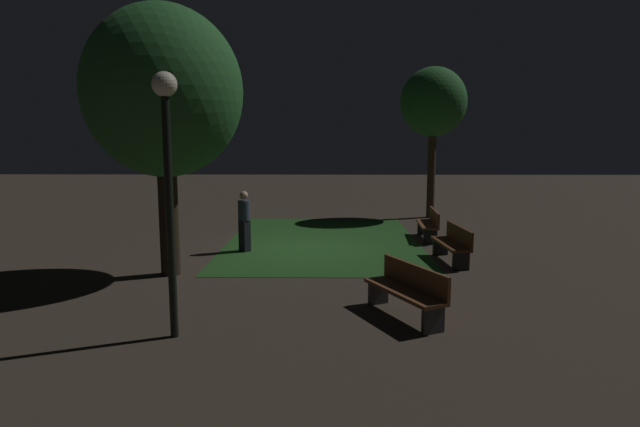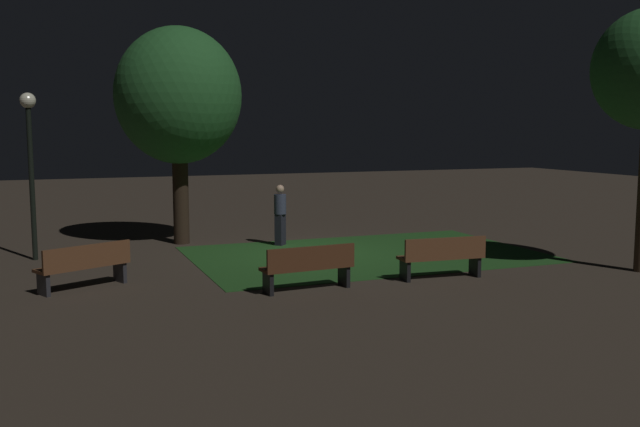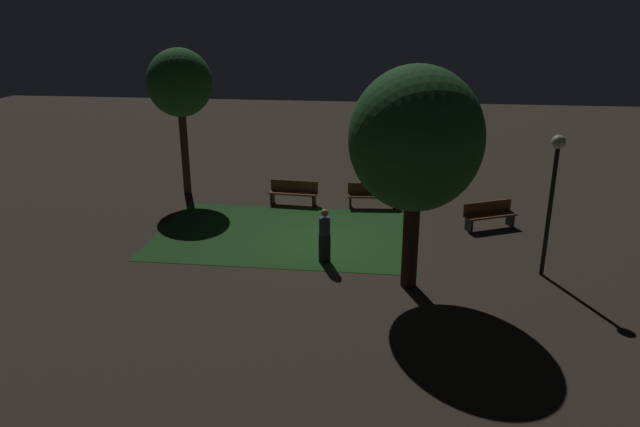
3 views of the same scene
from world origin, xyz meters
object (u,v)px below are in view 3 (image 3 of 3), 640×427
bench_path_side (489,214)px  tree_left_canopy (180,84)px  tree_near_wall (416,140)px  lamp_post_plaza_west (554,180)px  bench_corner (372,195)px  pedestrian (325,234)px  bench_lawn_edge (294,192)px

bench_path_side → tree_left_canopy: bearing=-12.9°
tree_near_wall → lamp_post_plaza_west: 4.02m
bench_corner → tree_near_wall: (-1.23, 6.50, 3.43)m
tree_near_wall → pedestrian: tree_near_wall is taller
lamp_post_plaza_west → tree_left_canopy: bearing=-27.0°
bench_corner → tree_left_canopy: size_ratio=0.33×
bench_corner → lamp_post_plaza_west: size_ratio=0.47×
bench_lawn_edge → tree_near_wall: 8.45m
pedestrian → bench_path_side: bearing=-145.4°
bench_path_side → tree_near_wall: size_ratio=0.32×
tree_left_canopy → pedestrian: bearing=135.4°
bench_path_side → tree_left_canopy: (11.32, -2.60, 3.79)m
bench_lawn_edge → pedestrian: size_ratio=1.14×
bench_lawn_edge → tree_near_wall: tree_near_wall is taller
lamp_post_plaza_west → bench_corner: bearing=-47.6°
bench_corner → lamp_post_plaza_west: (-4.89, 5.35, 2.23)m
bench_lawn_edge → pedestrian: bearing=108.8°
bench_path_side → tree_near_wall: tree_near_wall is taller
bench_lawn_edge → lamp_post_plaza_west: 9.74m
tree_near_wall → tree_left_canopy: bearing=-40.7°
bench_corner → pedestrian: 5.37m
bench_corner → tree_near_wall: bearing=100.7°
bench_corner → lamp_post_plaza_west: bearing=132.4°
bench_lawn_edge → tree_near_wall: bearing=122.7°
bench_path_side → tree_left_canopy: tree_left_canopy is taller
bench_path_side → tree_left_canopy: 12.22m
bench_path_side → pedestrian: (5.11, 3.52, 0.37)m
tree_near_wall → lamp_post_plaza_west: tree_near_wall is taller
tree_left_canopy → lamp_post_plaza_west: (-12.26, 6.24, -1.57)m
pedestrian → bench_lawn_edge: bearing=-71.2°
tree_left_canopy → pedestrian: (-6.21, 6.12, -3.42)m
bench_lawn_edge → tree_left_canopy: bearing=-11.4°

